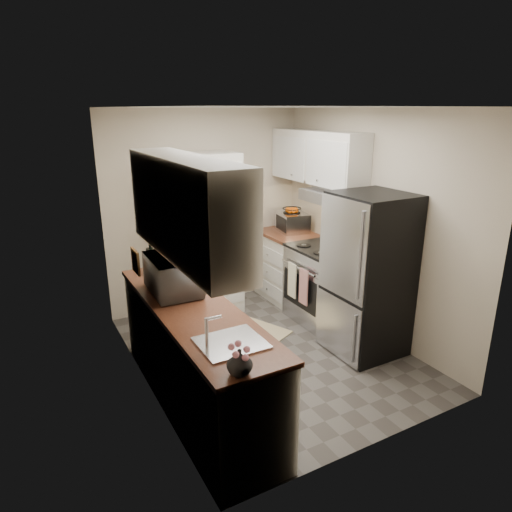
{
  "coord_description": "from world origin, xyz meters",
  "views": [
    {
      "loc": [
        -2.21,
        -3.72,
        2.49
      ],
      "look_at": [
        -0.08,
        0.15,
        1.06
      ],
      "focal_mm": 32.0,
      "sensor_mm": 36.0,
      "label": 1
    }
  ],
  "objects_px": {
    "wine_bottle": "(151,258)",
    "refrigerator": "(368,275)",
    "electric_range": "(322,283)",
    "pantry_cabinet": "(201,236)",
    "toaster_oven": "(292,222)",
    "microwave": "(174,275)"
  },
  "relations": [
    {
      "from": "wine_bottle",
      "to": "refrigerator",
      "type": "bearing_deg",
      "value": -24.45
    },
    {
      "from": "electric_range",
      "to": "refrigerator",
      "type": "height_order",
      "value": "refrigerator"
    },
    {
      "from": "refrigerator",
      "to": "pantry_cabinet",
      "type": "bearing_deg",
      "value": 123.46
    },
    {
      "from": "refrigerator",
      "to": "wine_bottle",
      "type": "height_order",
      "value": "refrigerator"
    },
    {
      "from": "wine_bottle",
      "to": "toaster_oven",
      "type": "bearing_deg",
      "value": 18.87
    },
    {
      "from": "pantry_cabinet",
      "to": "refrigerator",
      "type": "height_order",
      "value": "pantry_cabinet"
    },
    {
      "from": "electric_range",
      "to": "toaster_oven",
      "type": "relative_size",
      "value": 2.59
    },
    {
      "from": "electric_range",
      "to": "wine_bottle",
      "type": "relative_size",
      "value": 3.38
    },
    {
      "from": "pantry_cabinet",
      "to": "electric_range",
      "type": "xyz_separation_m",
      "value": [
        1.17,
        -0.93,
        -0.52
      ]
    },
    {
      "from": "toaster_oven",
      "to": "wine_bottle",
      "type": "bearing_deg",
      "value": -151.25
    },
    {
      "from": "electric_range",
      "to": "wine_bottle",
      "type": "height_order",
      "value": "wine_bottle"
    },
    {
      "from": "refrigerator",
      "to": "wine_bottle",
      "type": "xyz_separation_m",
      "value": [
        -2.0,
        0.91,
        0.24
      ]
    },
    {
      "from": "electric_range",
      "to": "microwave",
      "type": "bearing_deg",
      "value": -167.59
    },
    {
      "from": "refrigerator",
      "to": "wine_bottle",
      "type": "bearing_deg",
      "value": 155.55
    },
    {
      "from": "refrigerator",
      "to": "toaster_oven",
      "type": "height_order",
      "value": "refrigerator"
    },
    {
      "from": "pantry_cabinet",
      "to": "electric_range",
      "type": "bearing_deg",
      "value": -38.22
    },
    {
      "from": "electric_range",
      "to": "refrigerator",
      "type": "xyz_separation_m",
      "value": [
        -0.03,
        -0.8,
        0.37
      ]
    },
    {
      "from": "electric_range",
      "to": "refrigerator",
      "type": "distance_m",
      "value": 0.88
    },
    {
      "from": "wine_bottle",
      "to": "toaster_oven",
      "type": "distance_m",
      "value": 2.25
    },
    {
      "from": "refrigerator",
      "to": "microwave",
      "type": "distance_m",
      "value": 2.01
    },
    {
      "from": "microwave",
      "to": "toaster_oven",
      "type": "bearing_deg",
      "value": -56.64
    },
    {
      "from": "electric_range",
      "to": "toaster_oven",
      "type": "height_order",
      "value": "toaster_oven"
    }
  ]
}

